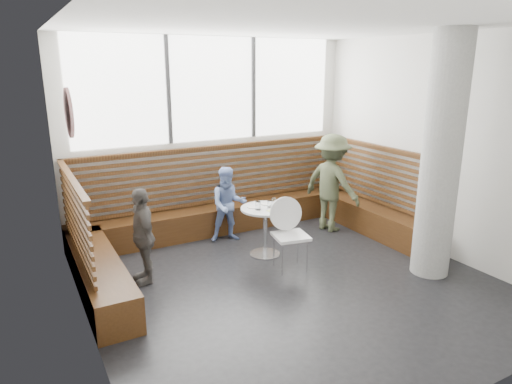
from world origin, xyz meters
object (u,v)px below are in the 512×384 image
concrete_column (441,158)px  cafe_chair (288,228)px  cafe_table (265,221)px  child_back (228,204)px  adult_man (332,183)px  child_left (143,236)px

concrete_column → cafe_chair: (-1.63, 1.08, -1.02)m
concrete_column → cafe_table: size_ratio=4.30×
cafe_table → child_back: size_ratio=0.61×
child_back → cafe_table: bearing=-59.2°
cafe_chair → adult_man: (1.47, 0.94, 0.25)m
child_left → cafe_chair: bearing=77.1°
concrete_column → adult_man: 2.16m
cafe_table → child_back: (-0.22, 0.80, 0.07)m
concrete_column → child_left: size_ratio=2.52×
cafe_chair → child_back: size_ratio=0.81×
child_back → child_left: child_left is taller
child_back → cafe_chair: bearing=-62.1°
cafe_chair → adult_man: bearing=42.7°
cafe_table → cafe_chair: 0.52m
adult_man → child_left: 3.38m
cafe_chair → child_back: bearing=112.6°
cafe_chair → concrete_column: bearing=-23.2°
adult_man → child_back: size_ratio=1.37×
concrete_column → child_back: bearing=128.8°
concrete_column → cafe_table: bearing=136.9°
adult_man → concrete_column: bearing=169.7°
concrete_column → child_back: size_ratio=2.63×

